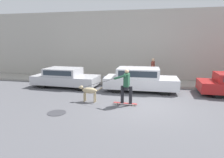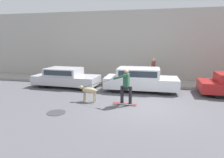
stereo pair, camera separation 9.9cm
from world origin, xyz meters
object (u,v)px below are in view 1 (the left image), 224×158
at_px(fire_hydrant, 104,81).
at_px(pedestrian_with_bag, 153,69).
at_px(parked_car_1, 140,80).
at_px(parked_car_0, 65,78).
at_px(dog, 89,91).
at_px(skateboarder, 126,85).

bearing_deg(fire_hydrant, pedestrian_with_bag, 17.28).
relative_size(parked_car_1, fire_hydrant, 6.42).
height_order(parked_car_0, fire_hydrant, parked_car_0).
bearing_deg(dog, fire_hydrant, -83.46).
bearing_deg(parked_car_0, dog, -45.04).
xyz_separation_m(parked_car_1, fire_hydrant, (-2.35, 0.73, -0.31)).
bearing_deg(dog, pedestrian_with_bag, -119.62).
bearing_deg(fire_hydrant, parked_car_1, -17.16).
distance_m(parked_car_1, pedestrian_with_bag, 1.84).
height_order(parked_car_1, dog, parked_car_1).
bearing_deg(fire_hydrant, dog, -87.11).
relative_size(parked_car_0, fire_hydrant, 6.32).
bearing_deg(skateboarder, pedestrian_with_bag, -100.01).
relative_size(parked_car_1, dog, 3.56).
bearing_deg(parked_car_1, dog, -130.69).
xyz_separation_m(dog, skateboarder, (1.79, -0.10, 0.40)).
distance_m(pedestrian_with_bag, fire_hydrant, 3.24).
relative_size(dog, fire_hydrant, 1.80).
distance_m(parked_car_1, skateboarder, 2.83).
distance_m(parked_car_1, fire_hydrant, 2.48).
distance_m(parked_car_0, fire_hydrant, 2.45).
height_order(dog, pedestrian_with_bag, pedestrian_with_bag).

